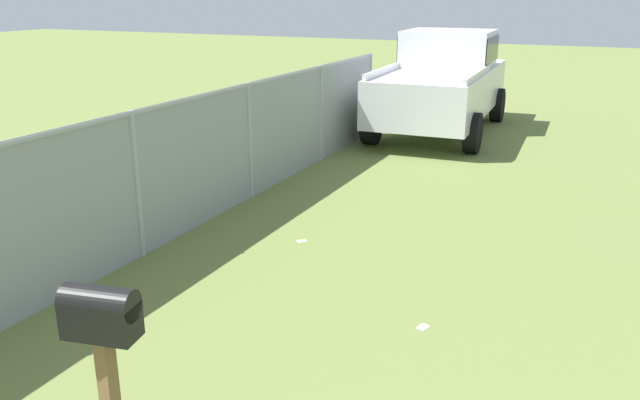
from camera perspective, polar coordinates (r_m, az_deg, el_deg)
mailbox at (r=4.06m, az=-18.55°, el=-10.71°), size 0.28×0.47×1.30m
pickup_truck at (r=14.31m, az=10.74°, el=10.38°), size 5.15×2.42×2.09m
fence_section at (r=7.49m, az=-15.80°, el=1.72°), size 14.63×0.07×1.68m
litter_wrapper_midfield_a at (r=6.07m, az=9.01°, el=-10.92°), size 0.14×0.11×0.01m
litter_wrapper_by_mailbox at (r=7.92m, az=-1.59°, el=-3.60°), size 0.14×0.14×0.01m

